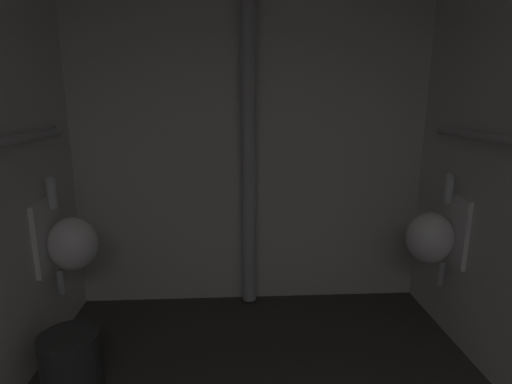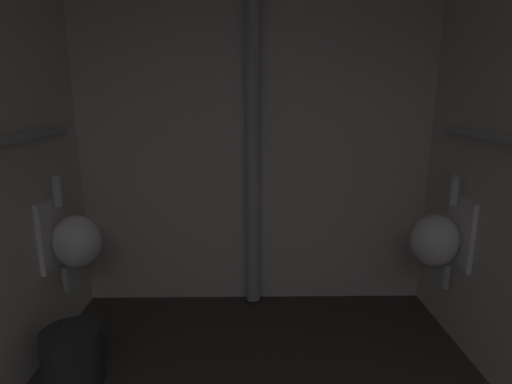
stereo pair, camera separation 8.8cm
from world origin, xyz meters
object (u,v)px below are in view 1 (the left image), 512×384
waste_bin (71,362)px  urinal_left_mid (69,242)px  urinal_right_mid (433,236)px  standpipe_back_wall (249,142)px

waste_bin → urinal_left_mid: bearing=105.8°
urinal_left_mid → waste_bin: bearing=-74.2°
urinal_left_mid → urinal_right_mid: same height
urinal_left_mid → urinal_right_mid: (2.29, -0.02, 0.00)m
urinal_left_mid → standpipe_back_wall: standpipe_back_wall is taller
urinal_left_mid → waste_bin: urinal_left_mid is taller
standpipe_back_wall → urinal_right_mid: bearing=-22.7°
standpipe_back_wall → waste_bin: bearing=-137.9°
standpipe_back_wall → waste_bin: size_ratio=7.60×
urinal_right_mid → standpipe_back_wall: (-1.16, 0.49, 0.55)m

